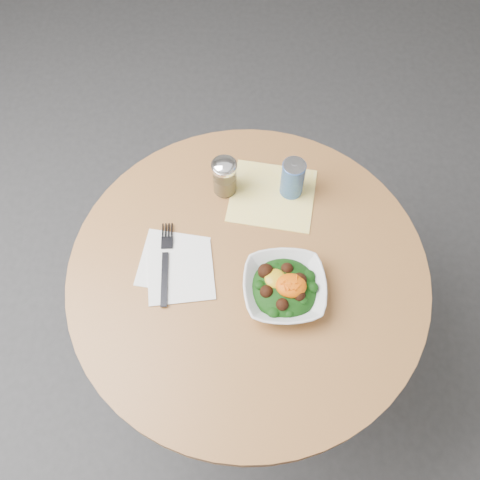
{
  "coord_description": "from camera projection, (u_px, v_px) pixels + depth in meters",
  "views": [
    {
      "loc": [
        0.0,
        -0.57,
        1.95
      ],
      "look_at": [
        -0.02,
        0.05,
        0.81
      ],
      "focal_mm": 40.0,
      "sensor_mm": 36.0,
      "label": 1
    }
  ],
  "objects": [
    {
      "name": "beverage_can",
      "position": [
        293.0,
        178.0,
        1.39
      ],
      "size": [
        0.06,
        0.06,
        0.12
      ],
      "color": "navy",
      "rests_on": "table"
    },
    {
      "name": "table",
      "position": [
        247.0,
        300.0,
        1.5
      ],
      "size": [
        0.9,
        0.9,
        0.75
      ],
      "color": "black",
      "rests_on": "ground"
    },
    {
      "name": "spice_shaker",
      "position": [
        225.0,
        176.0,
        1.39
      ],
      "size": [
        0.07,
        0.07,
        0.12
      ],
      "color": "silver",
      "rests_on": "table"
    },
    {
      "name": "salad_bowl",
      "position": [
        284.0,
        288.0,
        1.27
      ],
      "size": [
        0.21,
        0.21,
        0.07
      ],
      "color": "silver",
      "rests_on": "table"
    },
    {
      "name": "ground",
      "position": [
        245.0,
        357.0,
        1.98
      ],
      "size": [
        6.0,
        6.0,
        0.0
      ],
      "primitive_type": "plane",
      "color": "#303032",
      "rests_on": "ground"
    },
    {
      "name": "cloth_napkin",
      "position": [
        272.0,
        196.0,
        1.43
      ],
      "size": [
        0.25,
        0.23,
        0.0
      ],
      "primitive_type": "cube",
      "rotation": [
        0.0,
        0.0,
        -0.14
      ],
      "color": "yellow",
      "rests_on": "table"
    },
    {
      "name": "paper_napkins",
      "position": [
        177.0,
        267.0,
        1.33
      ],
      "size": [
        0.2,
        0.21,
        0.0
      ],
      "color": "white",
      "rests_on": "table"
    },
    {
      "name": "fork",
      "position": [
        166.0,
        261.0,
        1.33
      ],
      "size": [
        0.04,
        0.23,
        0.0
      ],
      "color": "black",
      "rests_on": "table"
    }
  ]
}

